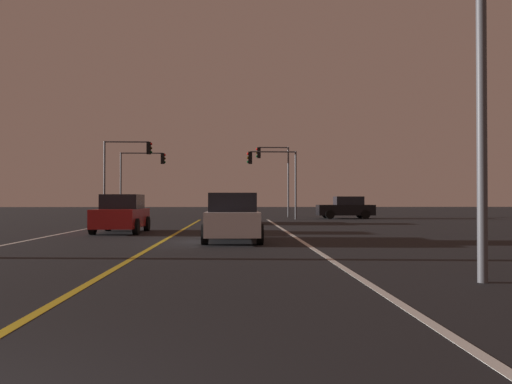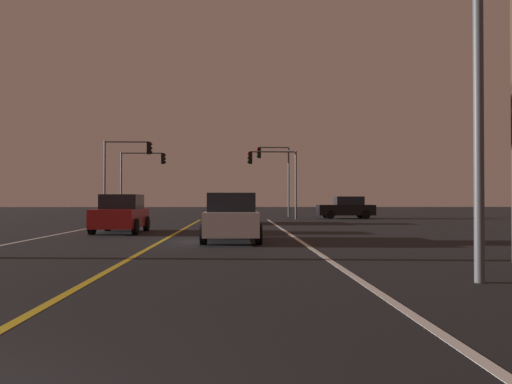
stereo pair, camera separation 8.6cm
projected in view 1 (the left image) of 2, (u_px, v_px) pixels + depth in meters
The scene contains 11 objects.
lane_edge_right at pixel (305, 243), 17.68m from camera, with size 0.16×41.73×0.01m, color silver.
lane_edge_left at pixel (7, 244), 17.30m from camera, with size 0.16×41.73×0.01m, color silver.
lane_center_divider at pixel (158, 244), 17.49m from camera, with size 0.16×41.73×0.01m, color gold.
car_lead_same_lane at pixel (233, 218), 18.52m from camera, with size 2.02×4.30×1.70m.
car_ahead_far at pixel (231, 210), 32.35m from camera, with size 2.02×4.30×1.70m.
car_crossing_side at pixel (346, 208), 40.64m from camera, with size 4.30×2.02×1.70m.
car_oncoming at pixel (122, 214), 23.45m from camera, with size 2.02×4.30×1.70m.
traffic_light_near_right at pixel (271, 168), 39.09m from camera, with size 3.71×0.36×5.05m.
traffic_light_near_left at pixel (127, 161), 38.69m from camera, with size 3.54×0.36×5.75m.
traffic_light_far_right at pixel (274, 165), 44.61m from camera, with size 2.82×0.36×5.92m.
traffic_light_far_left at pixel (143, 169), 44.19m from camera, with size 3.80×0.36×5.40m.
Camera 1 is at (2.58, -2.76, 1.48)m, focal length 37.09 mm.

